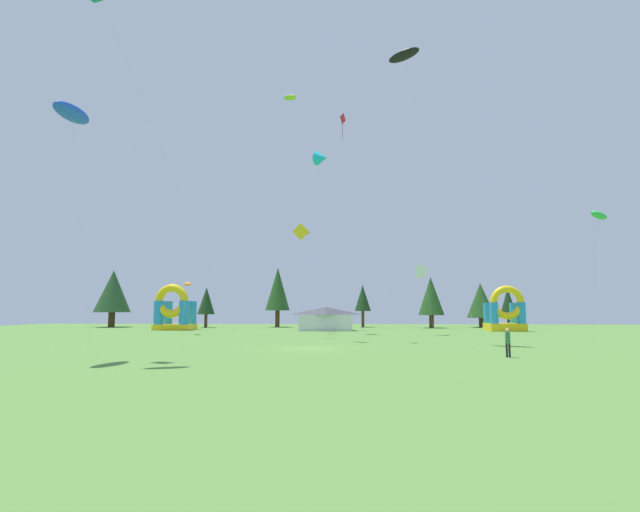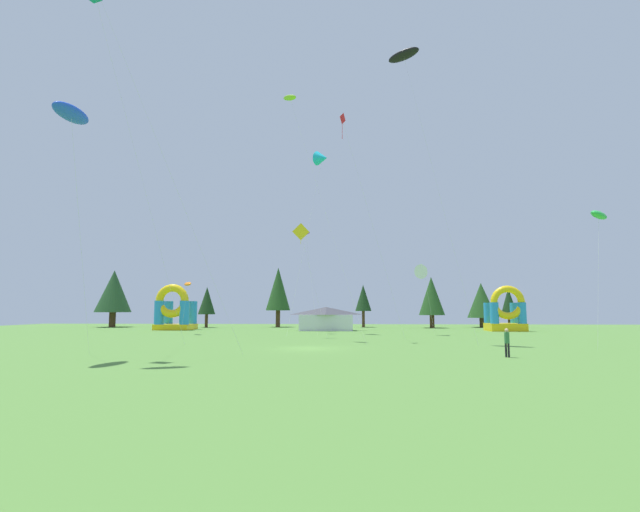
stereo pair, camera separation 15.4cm
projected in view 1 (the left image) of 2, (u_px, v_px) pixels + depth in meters
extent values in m
plane|color=#548438|center=(309.00, 348.00, 36.54)|extent=(120.00, 120.00, 0.00)
cylinder|color=silver|center=(144.00, 185.00, 37.26)|extent=(3.66, 10.60, 25.21)
ellipsoid|color=blue|center=(72.00, 113.00, 30.01)|extent=(1.58, 3.34, 1.17)
cylinder|color=silver|center=(81.00, 237.00, 30.75)|extent=(0.26, 3.23, 15.24)
ellipsoid|color=#8CD826|center=(290.00, 98.00, 49.90)|extent=(1.92, 1.82, 1.01)
cylinder|color=silver|center=(324.00, 208.00, 45.06)|extent=(7.49, 6.59, 24.97)
cone|color=purple|center=(306.00, 233.00, 61.40)|extent=(1.70, 1.77, 1.39)
cylinder|color=silver|center=(311.00, 281.00, 58.59)|extent=(1.81, 4.15, 12.78)
ellipsoid|color=green|center=(599.00, 215.00, 39.21)|extent=(2.79, 3.01, 0.97)
cylinder|color=silver|center=(598.00, 279.00, 37.53)|extent=(1.94, 2.32, 10.67)
cone|color=#19B7CC|center=(322.00, 158.00, 62.20)|extent=(2.60, 2.58, 2.06)
cylinder|color=silver|center=(305.00, 241.00, 58.24)|extent=(3.78, 5.68, 22.56)
pyramid|color=red|center=(342.00, 119.00, 48.19)|extent=(0.63, 0.86, 0.85)
cylinder|color=red|center=(342.00, 129.00, 48.04)|extent=(0.04, 0.04, 2.05)
cylinder|color=silver|center=(373.00, 228.00, 47.63)|extent=(6.10, 1.75, 22.04)
ellipsoid|color=black|center=(404.00, 55.00, 45.70)|extent=(3.32, 2.78, 1.24)
cylinder|color=silver|center=(438.00, 189.00, 42.42)|extent=(5.20, 3.32, 27.15)
pyramid|color=yellow|center=(301.00, 233.00, 52.27)|extent=(1.37, 0.57, 1.36)
cylinder|color=yellow|center=(301.00, 238.00, 52.11)|extent=(0.04, 0.04, 1.24)
cylinder|color=silver|center=(314.00, 284.00, 50.62)|extent=(2.99, 1.73, 11.29)
cylinder|color=silver|center=(171.00, 173.00, 31.19)|extent=(9.18, 3.99, 23.66)
cone|color=white|center=(424.00, 271.00, 56.59)|extent=(2.44, 2.44, 1.90)
cylinder|color=silver|center=(429.00, 303.00, 55.80)|extent=(0.92, 0.72, 7.47)
ellipsoid|color=orange|center=(187.00, 284.00, 57.71)|extent=(1.78, 2.10, 0.83)
cylinder|color=silver|center=(184.00, 309.00, 58.36)|extent=(1.30, 1.93, 6.03)
cylinder|color=black|center=(510.00, 350.00, 29.80)|extent=(0.18, 0.18, 0.87)
cylinder|color=black|center=(507.00, 350.00, 29.92)|extent=(0.18, 0.18, 0.87)
cylinder|color=#33723F|center=(508.00, 338.00, 29.95)|extent=(0.43, 0.43, 0.69)
sphere|color=#D8AD84|center=(507.00, 330.00, 30.00)|extent=(0.24, 0.24, 0.24)
cube|color=yellow|center=(505.00, 327.00, 66.15)|extent=(4.82, 4.12, 1.04)
cylinder|color=#268CD8|center=(494.00, 313.00, 64.99)|extent=(1.15, 1.15, 2.86)
cylinder|color=#268CD8|center=(521.00, 313.00, 64.80)|extent=(1.15, 1.15, 2.86)
cylinder|color=#268CD8|center=(487.00, 313.00, 67.94)|extent=(1.15, 1.15, 2.86)
cylinder|color=#268CD8|center=(514.00, 313.00, 67.74)|extent=(1.15, 1.15, 2.86)
torus|color=yellow|center=(507.00, 302.00, 65.05)|extent=(4.59, 0.92, 4.59)
cube|color=yellow|center=(175.00, 327.00, 69.96)|extent=(5.08, 4.92, 0.81)
cylinder|color=#268CD8|center=(159.00, 313.00, 68.54)|extent=(1.38, 1.38, 3.37)
cylinder|color=#268CD8|center=(184.00, 313.00, 68.34)|extent=(1.38, 1.38, 3.37)
cylinder|color=#268CD8|center=(168.00, 312.00, 72.05)|extent=(1.38, 1.38, 3.37)
cylinder|color=#268CD8|center=(192.00, 312.00, 71.85)|extent=(1.38, 1.38, 3.37)
torus|color=yellow|center=(172.00, 301.00, 68.62)|extent=(4.81, 1.10, 4.81)
cube|color=silver|center=(326.00, 323.00, 67.03)|extent=(7.40, 3.48, 2.22)
pyramid|color=#3F3F47|center=(326.00, 311.00, 67.22)|extent=(7.40, 3.48, 1.08)
cylinder|color=#4C331E|center=(112.00, 320.00, 80.01)|extent=(1.07, 1.07, 2.48)
cone|color=#1E4221|center=(113.00, 291.00, 80.54)|extent=(5.92, 5.92, 7.07)
cylinder|color=#4C331E|center=(206.00, 321.00, 78.30)|extent=(0.51, 0.51, 2.15)
cone|color=#193819|center=(206.00, 301.00, 78.67)|extent=(2.82, 2.82, 4.45)
cylinder|color=#4C331E|center=(277.00, 319.00, 80.32)|extent=(0.74, 0.74, 2.78)
cone|color=#234C1E|center=(278.00, 289.00, 80.88)|extent=(4.11, 4.11, 7.25)
cylinder|color=#4C331E|center=(363.00, 319.00, 79.73)|extent=(0.49, 0.49, 2.68)
cone|color=#193819|center=(363.00, 298.00, 80.12)|extent=(2.70, 2.70, 4.38)
cylinder|color=#4C331E|center=(432.00, 321.00, 76.74)|extent=(0.74, 0.74, 2.04)
cone|color=#234C1E|center=(431.00, 296.00, 77.19)|extent=(4.12, 4.12, 6.17)
cylinder|color=#4C331E|center=(482.00, 323.00, 78.66)|extent=(0.84, 0.84, 1.59)
cone|color=#234C1E|center=(481.00, 300.00, 79.07)|extent=(4.65, 4.65, 5.75)
cylinder|color=#4C331E|center=(509.00, 322.00, 79.46)|extent=(0.50, 0.50, 1.82)
cone|color=#193819|center=(508.00, 302.00, 79.82)|extent=(2.75, 2.75, 4.73)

